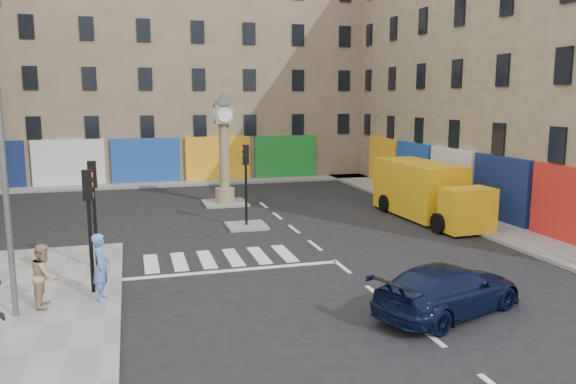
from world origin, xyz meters
name	(u,v)px	position (x,y,z in m)	size (l,w,h in m)	color
ground	(352,275)	(0.00, 0.00, 0.00)	(120.00, 120.00, 0.00)	black
sidewalk_right	(430,206)	(8.70, 10.00, 0.07)	(2.60, 30.00, 0.15)	gray
sidewalk_far	(177,183)	(-4.00, 22.20, 0.07)	(32.00, 2.40, 0.15)	gray
island_near	(247,226)	(-2.00, 8.00, 0.06)	(1.80, 1.80, 0.12)	gray
island_far	(225,203)	(-2.00, 14.00, 0.06)	(2.40, 2.40, 0.12)	gray
building_right	(538,60)	(15.00, 10.00, 8.00)	(10.00, 30.00, 16.00)	tan
building_far	(167,64)	(-4.00, 28.00, 8.50)	(32.00, 10.00, 17.00)	#8B765C
traffic_light_left_near	(89,211)	(-8.30, 0.20, 2.62)	(0.28, 0.22, 3.70)	black
traffic_light_left_far	(94,198)	(-8.30, 2.60, 2.62)	(0.28, 0.22, 3.70)	black
traffic_light_island	(246,172)	(-2.00, 8.00, 2.59)	(0.28, 0.22, 3.70)	black
lamp_post	(2,142)	(-10.20, -1.20, 4.79)	(0.50, 0.25, 8.30)	#595B60
clock_pillar	(224,141)	(-2.00, 14.00, 3.55)	(1.20, 1.20, 6.10)	tan
navy_sedan	(449,289)	(1.23, -3.90, 0.70)	(1.95, 4.81, 1.40)	black
yellow_van	(426,192)	(6.92, 7.40, 1.36)	(2.78, 7.61, 2.74)	gold
pedestrian_blue	(101,267)	(-8.00, -0.54, 1.13)	(0.71, 0.47, 1.95)	#5A7ECE
pedestrian_tan	(44,275)	(-9.51, -0.65, 1.04)	(0.87, 0.68, 1.78)	tan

